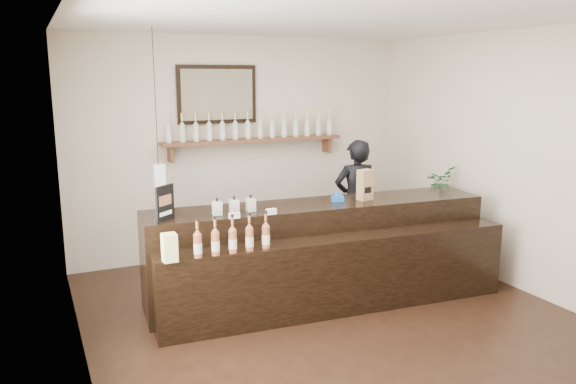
# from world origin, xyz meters

# --- Properties ---
(ground) EXTENTS (5.00, 5.00, 0.00)m
(ground) POSITION_xyz_m (0.00, 0.00, 0.00)
(ground) COLOR black
(ground) RESTS_ON ground
(room_shell) EXTENTS (5.00, 5.00, 5.00)m
(room_shell) POSITION_xyz_m (0.00, 0.00, 1.70)
(room_shell) COLOR beige
(room_shell) RESTS_ON ground
(back_wall_decor) EXTENTS (2.66, 0.96, 1.69)m
(back_wall_decor) POSITION_xyz_m (-0.14, 2.37, 1.75)
(back_wall_decor) COLOR brown
(back_wall_decor) RESTS_ON ground
(counter) EXTENTS (3.66, 1.25, 1.18)m
(counter) POSITION_xyz_m (0.15, 0.57, 0.47)
(counter) COLOR black
(counter) RESTS_ON ground
(promo_sign) EXTENTS (0.20, 0.16, 0.33)m
(promo_sign) POSITION_xyz_m (-1.45, 0.66, 1.17)
(promo_sign) COLOR black
(promo_sign) RESTS_ON counter
(paper_bag) EXTENTS (0.17, 0.13, 0.33)m
(paper_bag) POSITION_xyz_m (0.67, 0.63, 1.17)
(paper_bag) COLOR #957048
(paper_bag) RESTS_ON counter
(tape_dispenser) EXTENTS (0.14, 0.07, 0.11)m
(tape_dispenser) POSITION_xyz_m (0.37, 0.68, 1.05)
(tape_dispenser) COLOR blue
(tape_dispenser) RESTS_ON counter
(side_cabinet) EXTENTS (0.46, 0.61, 0.83)m
(side_cabinet) POSITION_xyz_m (2.00, 1.00, 0.42)
(side_cabinet) COLOR brown
(side_cabinet) RESTS_ON ground
(potted_plant) EXTENTS (0.46, 0.45, 0.39)m
(potted_plant) POSITION_xyz_m (2.00, 1.00, 1.03)
(potted_plant) COLOR #255D2B
(potted_plant) RESTS_ON side_cabinet
(shopkeeper) EXTENTS (0.69, 0.51, 1.74)m
(shopkeeper) POSITION_xyz_m (1.13, 1.55, 0.87)
(shopkeeper) COLOR black
(shopkeeper) RESTS_ON ground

